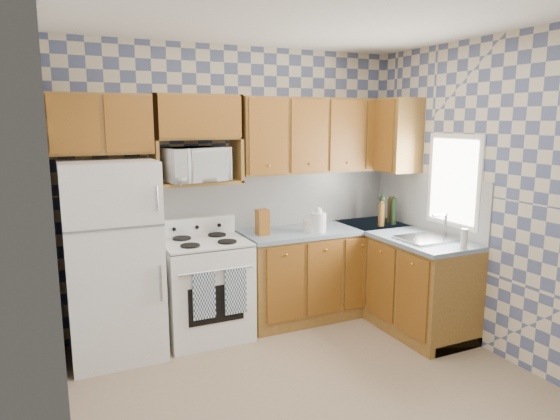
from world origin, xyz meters
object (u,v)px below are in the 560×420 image
object	(u,v)px
refrigerator	(113,260)
microwave	(195,165)
stove_body	(206,290)
electric_kettle	(318,222)

from	to	relation	value
refrigerator	microwave	size ratio (longest dim) A/B	2.98
stove_body	refrigerator	bearing A→B (deg)	-178.22
microwave	stove_body	bearing A→B (deg)	-86.57
refrigerator	microwave	world-z (taller)	microwave
microwave	electric_kettle	world-z (taller)	microwave
refrigerator	stove_body	xyz separation A→B (m)	(0.80, 0.03, -0.39)
refrigerator	electric_kettle	distance (m)	1.94
stove_body	microwave	world-z (taller)	microwave
refrigerator	microwave	xyz separation A→B (m)	(0.77, 0.14, 0.77)
refrigerator	electric_kettle	bearing A→B (deg)	-3.05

